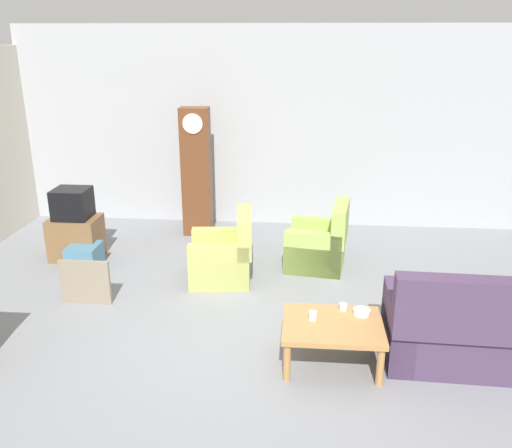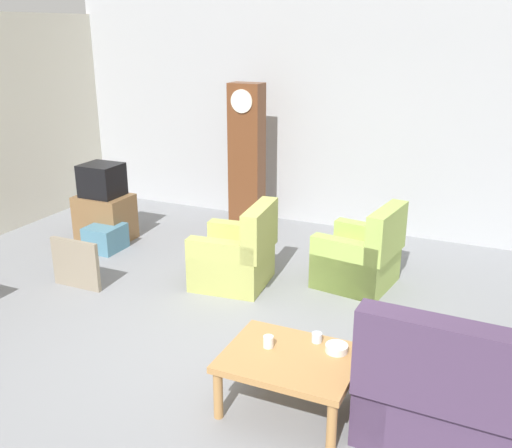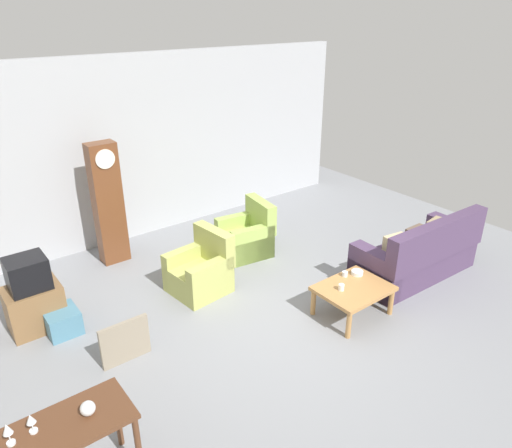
% 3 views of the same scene
% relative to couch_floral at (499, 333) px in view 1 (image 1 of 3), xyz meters
% --- Properties ---
extents(ground_plane, '(10.40, 10.40, 0.00)m').
position_rel_couch_floral_xyz_m(ground_plane, '(-2.38, 0.51, -0.36)').
color(ground_plane, gray).
extents(garage_door_wall, '(8.40, 0.16, 3.20)m').
position_rel_couch_floral_xyz_m(garage_door_wall, '(-2.38, 4.11, 1.24)').
color(garage_door_wall, '#ADAFB5').
rests_on(garage_door_wall, ground_plane).
extents(couch_floral, '(2.13, 0.95, 1.04)m').
position_rel_couch_floral_xyz_m(couch_floral, '(0.00, 0.00, 0.00)').
color(couch_floral, '#4C3856').
rests_on(couch_floral, ground_plane).
extents(armchair_olive_near, '(0.87, 0.84, 0.92)m').
position_rel_couch_floral_xyz_m(armchair_olive_near, '(-2.89, 1.71, -0.05)').
color(armchair_olive_near, tan).
rests_on(armchair_olive_near, ground_plane).
extents(armchair_olive_far, '(0.89, 0.86, 0.92)m').
position_rel_couch_floral_xyz_m(armchair_olive_far, '(-1.65, 2.24, -0.05)').
color(armchair_olive_far, '#9FBA57').
rests_on(armchair_olive_far, ground_plane).
extents(coffee_table_wood, '(0.96, 0.76, 0.43)m').
position_rel_couch_floral_xyz_m(coffee_table_wood, '(-1.58, -0.09, 0.02)').
color(coffee_table_wood, '#B27F47').
rests_on(coffee_table_wood, ground_plane).
extents(grandfather_clock, '(0.44, 0.30, 2.01)m').
position_rel_couch_floral_xyz_m(grandfather_clock, '(-3.55, 3.39, 0.65)').
color(grandfather_clock, brown).
rests_on(grandfather_clock, ground_plane).
extents(tv_stand_cabinet, '(0.68, 0.52, 0.61)m').
position_rel_couch_floral_xyz_m(tv_stand_cabinet, '(-5.09, 2.25, -0.05)').
color(tv_stand_cabinet, brown).
rests_on(tv_stand_cabinet, ground_plane).
extents(tv_crt, '(0.48, 0.44, 0.42)m').
position_rel_couch_floral_xyz_m(tv_crt, '(-5.09, 2.25, 0.46)').
color(tv_crt, black).
rests_on(tv_crt, tv_stand_cabinet).
extents(framed_picture_leaning, '(0.60, 0.05, 0.55)m').
position_rel_couch_floral_xyz_m(framed_picture_leaning, '(-4.43, 0.91, -0.08)').
color(framed_picture_leaning, gray).
rests_on(framed_picture_leaning, ground_plane).
extents(storage_box_blue, '(0.41, 0.45, 0.32)m').
position_rel_couch_floral_xyz_m(storage_box_blue, '(-4.86, 1.94, -0.20)').
color(storage_box_blue, teal).
rests_on(storage_box_blue, ground_plane).
extents(cup_white_porcelain, '(0.08, 0.08, 0.09)m').
position_rel_couch_floral_xyz_m(cup_white_porcelain, '(-1.77, -0.04, 0.12)').
color(cup_white_porcelain, white).
rests_on(cup_white_porcelain, coffee_table_wood).
extents(cup_blue_rimmed, '(0.08, 0.08, 0.07)m').
position_rel_couch_floral_xyz_m(cup_blue_rimmed, '(-1.46, 0.18, 0.12)').
color(cup_blue_rimmed, silver).
rests_on(cup_blue_rimmed, coffee_table_wood).
extents(bowl_white_stacked, '(0.17, 0.17, 0.05)m').
position_rel_couch_floral_xyz_m(bowl_white_stacked, '(-1.29, 0.11, 0.11)').
color(bowl_white_stacked, white).
rests_on(bowl_white_stacked, coffee_table_wood).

